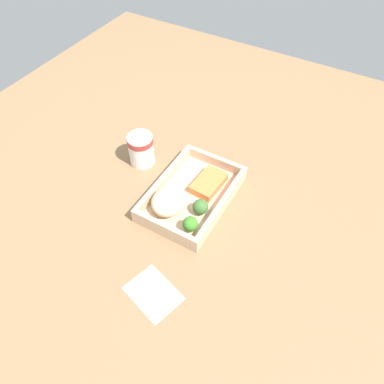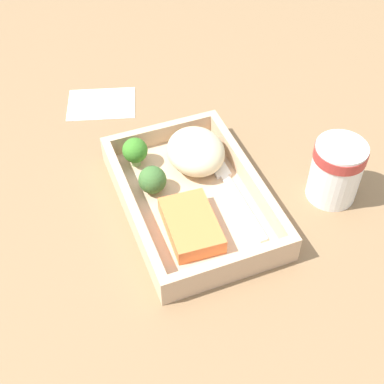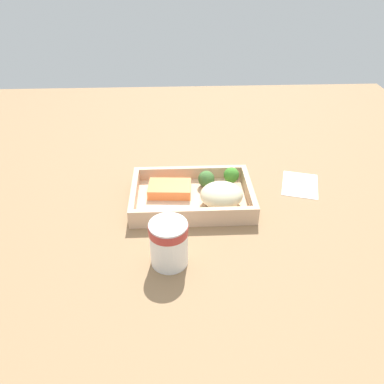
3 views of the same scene
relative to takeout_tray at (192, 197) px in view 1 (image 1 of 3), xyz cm
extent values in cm
cube|color=olive|center=(0.00, 0.00, -1.60)|extent=(160.00, 160.00, 2.00)
cube|color=#D0AB89|center=(0.00, 0.00, 0.00)|extent=(27.00, 18.05, 1.20)
cube|color=#D0AB89|center=(0.00, -8.43, 2.08)|extent=(27.00, 1.20, 2.97)
cube|color=#D0AB89|center=(0.00, 8.43, 2.08)|extent=(27.00, 1.20, 2.97)
cube|color=#D0AB89|center=(-12.90, 0.00, 2.08)|extent=(1.20, 15.65, 2.97)
cube|color=#D0AB89|center=(12.90, 0.00, 2.08)|extent=(1.20, 15.65, 2.97)
cube|color=orange|center=(-5.01, 2.07, 1.72)|extent=(10.02, 6.81, 2.23)
ellipsoid|color=beige|center=(6.26, -3.02, 3.17)|extent=(9.27, 8.12, 5.14)
cylinder|color=#86A764|center=(3.54, 4.39, 1.12)|extent=(1.47, 1.47, 1.03)
sphere|color=#3D682F|center=(3.54, 4.39, 2.69)|extent=(3.86, 3.86, 3.86)
cylinder|color=#799A5C|center=(9.48, 4.99, 1.43)|extent=(1.38, 1.38, 1.66)
sphere|color=#3B7E26|center=(9.48, 4.99, 3.26)|extent=(3.63, 3.63, 3.63)
cube|color=white|center=(-3.89, -5.85, 0.82)|extent=(12.41, 1.16, 0.44)
cube|color=white|center=(4.01, -5.81, 0.82)|extent=(3.41, 2.22, 0.44)
cylinder|color=white|center=(-5.01, -18.83, 3.89)|extent=(6.84, 6.84, 8.97)
cylinder|color=#B23833|center=(-5.01, -18.83, 7.17)|extent=(7.04, 7.04, 1.62)
cube|color=white|center=(26.65, 5.85, -0.48)|extent=(11.13, 13.01, 0.24)
camera|label=1|loc=(53.27, 30.57, 73.35)|focal=35.00mm
camera|label=2|loc=(-45.71, 17.80, 54.30)|focal=50.00mm
camera|label=3|loc=(-3.14, -69.16, 49.31)|focal=35.00mm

